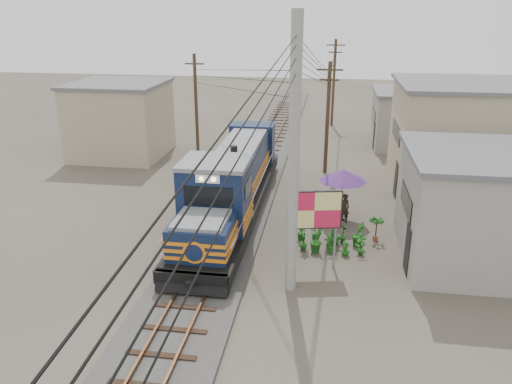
% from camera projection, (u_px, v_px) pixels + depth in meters
% --- Properties ---
extents(ground, '(120.00, 120.00, 0.00)m').
position_uv_depth(ground, '(204.00, 275.00, 19.90)').
color(ground, '#473F35').
rests_on(ground, ground).
extents(ballast, '(3.60, 70.00, 0.16)m').
position_uv_depth(ballast, '(246.00, 189.00, 29.14)').
color(ballast, '#595651').
rests_on(ballast, ground).
extents(track, '(1.15, 70.00, 0.12)m').
position_uv_depth(track, '(246.00, 186.00, 29.08)').
color(track, '#51331E').
rests_on(track, ground).
extents(locomotive, '(2.88, 15.69, 3.89)m').
position_uv_depth(locomotive, '(232.00, 185.00, 24.89)').
color(locomotive, black).
rests_on(locomotive, ground).
extents(utility_pole_main, '(0.40, 0.40, 10.00)m').
position_uv_depth(utility_pole_main, '(294.00, 162.00, 17.21)').
color(utility_pole_main, '#9E9B93').
rests_on(utility_pole_main, ground).
extents(wooden_pole_mid, '(1.60, 0.24, 7.00)m').
position_uv_depth(wooden_pole_mid, '(328.00, 116.00, 30.97)').
color(wooden_pole_mid, '#4C3826').
rests_on(wooden_pole_mid, ground).
extents(wooden_pole_far, '(1.60, 0.24, 7.50)m').
position_uv_depth(wooden_pole_far, '(334.00, 81.00, 43.82)').
color(wooden_pole_far, '#4C3826').
rests_on(wooden_pole_far, ground).
extents(wooden_pole_left, '(1.60, 0.24, 7.00)m').
position_uv_depth(wooden_pole_left, '(196.00, 101.00, 36.01)').
color(wooden_pole_left, '#4C3826').
rests_on(wooden_pole_left, ground).
extents(power_lines, '(9.65, 19.00, 3.30)m').
position_uv_depth(power_lines, '(237.00, 59.00, 25.17)').
color(power_lines, black).
rests_on(power_lines, ground).
extents(shophouse_front, '(7.35, 6.30, 4.70)m').
position_uv_depth(shophouse_front, '(495.00, 208.00, 20.25)').
color(shophouse_front, gray).
rests_on(shophouse_front, ground).
extents(shophouse_mid, '(8.40, 7.35, 6.20)m').
position_uv_depth(shophouse_mid, '(469.00, 138.00, 28.19)').
color(shophouse_mid, tan).
rests_on(shophouse_mid, ground).
extents(shophouse_back, '(6.30, 6.30, 4.20)m').
position_uv_depth(shophouse_back, '(414.00, 118.00, 38.02)').
color(shophouse_back, gray).
rests_on(shophouse_back, ground).
extents(shophouse_left, '(6.30, 6.30, 5.20)m').
position_uv_depth(shophouse_left, '(121.00, 119.00, 35.23)').
color(shophouse_left, tan).
rests_on(shophouse_left, ground).
extents(billboard, '(2.16, 0.55, 3.37)m').
position_uv_depth(billboard, '(314.00, 212.00, 19.54)').
color(billboard, '#99999E').
rests_on(billboard, ground).
extents(market_umbrella, '(2.61, 2.61, 2.63)m').
position_uv_depth(market_umbrella, '(343.00, 175.00, 24.33)').
color(market_umbrella, black).
rests_on(market_umbrella, ground).
extents(vendor, '(0.63, 0.51, 1.51)m').
position_uv_depth(vendor, '(344.00, 208.00, 24.48)').
color(vendor, black).
rests_on(vendor, ground).
extents(plant_nursery, '(3.15, 1.82, 1.12)m').
position_uv_depth(plant_nursery, '(331.00, 238.00, 21.98)').
color(plant_nursery, '#20601B').
rests_on(plant_nursery, ground).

